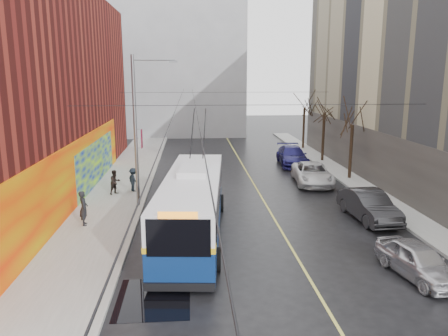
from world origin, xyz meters
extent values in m
plane|color=black|center=(0.00, 0.00, 0.00)|extent=(140.00, 140.00, 0.00)
cube|color=gray|center=(-8.00, 12.00, 0.07)|extent=(4.00, 60.00, 0.15)
cube|color=gray|center=(9.00, 12.00, 0.07)|extent=(2.00, 60.00, 0.15)
cube|color=#BFB74C|center=(1.50, 14.00, 0.00)|extent=(0.12, 50.00, 0.01)
cube|color=#D6AA04|center=(-9.96, 10.00, 2.00)|extent=(0.08, 28.00, 4.00)
cube|color=#0518A6|center=(-9.92, 16.00, 1.60)|extent=(0.06, 12.00, 3.20)
cube|color=#4C4742|center=(9.97, 14.00, 2.00)|extent=(0.06, 36.00, 4.00)
cube|color=gray|center=(-6.00, 45.00, 9.00)|extent=(20.00, 12.00, 18.00)
cylinder|color=slate|center=(-6.30, 10.00, 4.50)|extent=(0.20, 0.20, 9.00)
cube|color=maroon|center=(-5.95, 10.00, 4.20)|extent=(0.04, 0.60, 1.10)
cylinder|color=slate|center=(-5.10, 10.00, 8.70)|extent=(2.40, 0.10, 0.10)
cube|color=slate|center=(-4.00, 10.00, 8.60)|extent=(0.50, 0.22, 0.12)
cylinder|color=black|center=(-3.80, 15.00, 6.20)|extent=(0.02, 60.00, 0.02)
cylinder|color=black|center=(-2.80, 15.00, 6.20)|extent=(0.02, 60.00, 0.02)
cylinder|color=black|center=(0.00, 6.00, 6.40)|extent=(18.00, 0.02, 0.02)
cylinder|color=black|center=(0.00, 22.00, 6.40)|extent=(18.00, 0.02, 0.02)
cylinder|color=black|center=(9.00, 16.00, 2.10)|extent=(0.24, 0.24, 4.20)
cylinder|color=black|center=(9.00, 23.00, 2.24)|extent=(0.24, 0.24, 4.48)
cylinder|color=black|center=(9.00, 30.00, 2.18)|extent=(0.24, 0.24, 4.37)
cube|color=black|center=(-4.51, -1.20, 0.00)|extent=(2.61, 3.11, 0.01)
ellipsoid|color=slate|center=(-1.41, 7.68, 8.06)|extent=(0.44, 0.20, 0.12)
ellipsoid|color=slate|center=(0.01, 10.98, 7.41)|extent=(0.44, 0.20, 0.12)
ellipsoid|color=slate|center=(-5.18, 10.81, 6.23)|extent=(0.44, 0.20, 0.12)
cube|color=navy|center=(-3.04, 4.98, 0.96)|extent=(3.68, 12.25, 1.51)
cube|color=silver|center=(-3.04, 4.98, 2.36)|extent=(3.68, 12.25, 1.31)
cube|color=gold|center=(-3.04, 4.98, 1.71)|extent=(3.73, 12.29, 0.22)
cube|color=black|center=(-3.58, -1.04, 2.21)|extent=(2.31, 0.25, 1.41)
cube|color=black|center=(-2.50, 11.00, 2.21)|extent=(2.31, 0.25, 1.21)
cube|color=black|center=(-4.36, 5.10, 2.26)|extent=(1.03, 11.02, 1.01)
cube|color=black|center=(-1.72, 4.86, 2.26)|extent=(1.03, 11.02, 1.01)
cube|color=silver|center=(-2.95, 5.98, 3.17)|extent=(1.67, 3.13, 0.30)
cube|color=black|center=(-3.58, -1.08, 0.35)|extent=(2.61, 0.35, 0.30)
cylinder|color=black|center=(-4.70, 1.09, 0.50)|extent=(0.39, 1.03, 1.01)
cylinder|color=black|center=(-2.10, 0.86, 0.50)|extent=(0.39, 1.03, 1.01)
cylinder|color=black|center=(-3.98, 9.10, 0.50)|extent=(0.39, 1.03, 1.01)
cylinder|color=black|center=(-1.38, 8.87, 0.50)|extent=(0.39, 1.03, 1.01)
cylinder|color=black|center=(-2.98, 9.52, 4.62)|extent=(0.37, 3.49, 2.47)
cylinder|color=black|center=(-2.28, 9.45, 4.62)|extent=(0.37, 3.49, 2.47)
imported|color=#B2B1B6|center=(5.80, -0.25, 0.69)|extent=(2.30, 4.28, 1.38)
imported|color=#2B2B2E|center=(6.67, 6.73, 0.81)|extent=(2.06, 5.03, 1.62)
imported|color=silver|center=(5.80, 14.96, 0.76)|extent=(3.03, 5.69, 1.52)
imported|color=navy|center=(5.87, 21.70, 0.83)|extent=(2.67, 5.84, 1.66)
imported|color=#B5B6BB|center=(-3.29, 16.41, 0.74)|extent=(1.97, 4.42, 1.48)
imported|color=black|center=(-8.71, 6.60, 1.06)|extent=(0.57, 0.75, 1.83)
imported|color=black|center=(-8.09, 12.63, 0.96)|extent=(0.98, 0.99, 1.61)
imported|color=black|center=(-6.98, 13.27, 0.95)|extent=(1.08, 1.18, 1.60)
camera|label=1|loc=(-3.09, -15.69, 7.88)|focal=35.00mm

